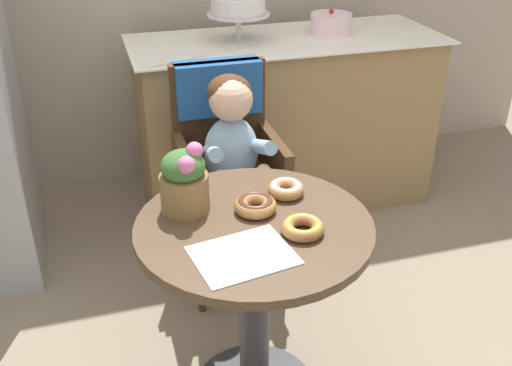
# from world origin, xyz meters

# --- Properties ---
(cafe_table) EXTENTS (0.72, 0.72, 0.72)m
(cafe_table) POSITION_xyz_m (0.00, 0.00, 0.51)
(cafe_table) COLOR #4C3826
(cafe_table) RESTS_ON ground
(wicker_chair) EXTENTS (0.42, 0.45, 0.95)m
(wicker_chair) POSITION_xyz_m (0.09, 0.77, 0.64)
(wicker_chair) COLOR #472D19
(wicker_chair) RESTS_ON ground
(seated_child) EXTENTS (0.27, 0.32, 0.73)m
(seated_child) POSITION_xyz_m (0.09, 0.61, 0.68)
(seated_child) COLOR #8CADCC
(seated_child) RESTS_ON ground
(paper_napkin) EXTENTS (0.30, 0.25, 0.00)m
(paper_napkin) POSITION_xyz_m (-0.08, -0.15, 0.72)
(paper_napkin) COLOR white
(paper_napkin) RESTS_ON cafe_table
(donut_front) EXTENTS (0.13, 0.13, 0.04)m
(donut_front) POSITION_xyz_m (0.12, -0.09, 0.74)
(donut_front) COLOR #936033
(donut_front) RESTS_ON cafe_table
(donut_mid) EXTENTS (0.13, 0.13, 0.05)m
(donut_mid) POSITION_xyz_m (0.02, 0.06, 0.75)
(donut_mid) COLOR #AD7542
(donut_mid) RESTS_ON cafe_table
(donut_side) EXTENTS (0.12, 0.12, 0.04)m
(donut_side) POSITION_xyz_m (0.15, 0.13, 0.74)
(donut_side) COLOR #AD7542
(donut_side) RESTS_ON cafe_table
(flower_vase) EXTENTS (0.15, 0.16, 0.22)m
(flower_vase) POSITION_xyz_m (-0.18, 0.14, 0.82)
(flower_vase) COLOR brown
(flower_vase) RESTS_ON cafe_table
(display_counter) EXTENTS (1.56, 0.62, 0.90)m
(display_counter) POSITION_xyz_m (0.55, 1.30, 0.45)
(display_counter) COLOR #93754C
(display_counter) RESTS_ON ground
(round_layer_cake) EXTENTS (0.21, 0.21, 0.12)m
(round_layer_cake) POSITION_xyz_m (0.79, 1.32, 0.95)
(round_layer_cake) COLOR silver
(round_layer_cake) RESTS_ON display_counter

